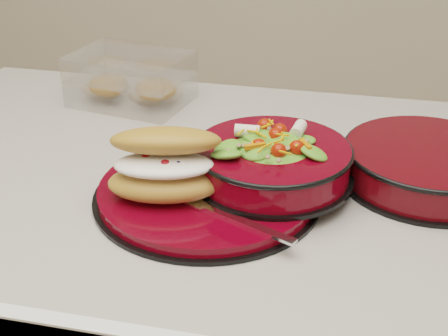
% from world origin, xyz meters
% --- Properties ---
extents(dinner_plate, '(0.32, 0.32, 0.02)m').
position_xyz_m(dinner_plate, '(-0.04, -0.08, 0.91)').
color(dinner_plate, black).
rests_on(dinner_plate, island_counter).
extents(salad_bowl, '(0.23, 0.23, 0.10)m').
position_xyz_m(salad_bowl, '(0.04, -0.04, 0.96)').
color(salad_bowl, black).
rests_on(salad_bowl, dinner_plate).
extents(croissant, '(0.17, 0.13, 0.09)m').
position_xyz_m(croissant, '(-0.09, -0.11, 0.97)').
color(croissant, '#B67B37').
rests_on(croissant, dinner_plate).
extents(fork, '(0.17, 0.09, 0.00)m').
position_xyz_m(fork, '(0.01, -0.15, 0.92)').
color(fork, silver).
rests_on(fork, dinner_plate).
extents(pastry_box, '(0.23, 0.19, 0.09)m').
position_xyz_m(pastry_box, '(-0.27, 0.24, 0.95)').
color(pastry_box, white).
rests_on(pastry_box, island_counter).
extents(extra_bowl, '(0.26, 0.26, 0.05)m').
position_xyz_m(extra_bowl, '(0.26, 0.04, 0.93)').
color(extra_bowl, black).
rests_on(extra_bowl, island_counter).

